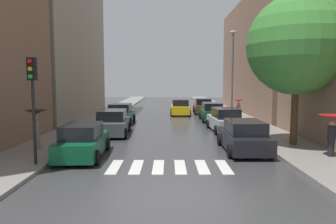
# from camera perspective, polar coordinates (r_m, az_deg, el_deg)

# --- Properties ---
(ground_plane) EXTENTS (28.00, 72.00, 0.04)m
(ground_plane) POSITION_cam_1_polar(r_m,az_deg,el_deg) (33.50, 0.11, -0.48)
(ground_plane) COLOR #39393B
(sidewalk_left) EXTENTS (3.00, 72.00, 0.15)m
(sidewalk_left) POSITION_cam_1_polar(r_m,az_deg,el_deg) (34.10, -10.88, -0.31)
(sidewalk_left) COLOR gray
(sidewalk_left) RESTS_ON ground
(sidewalk_right) EXTENTS (3.00, 72.00, 0.15)m
(sidewalk_right) POSITION_cam_1_polar(r_m,az_deg,el_deg) (34.12, 11.09, -0.31)
(sidewalk_right) COLOR gray
(sidewalk_right) RESTS_ON ground
(crosswalk_stripes) EXTENTS (4.95, 2.20, 0.01)m
(crosswalk_stripes) POSITION_cam_1_polar(r_m,az_deg,el_deg) (13.18, 0.25, -9.87)
(crosswalk_stripes) COLOR silver
(crosswalk_stripes) RESTS_ON ground
(building_left_mid) EXTENTS (6.00, 17.24, 18.23)m
(building_left_mid) POSITION_cam_1_polar(r_m,az_deg,el_deg) (33.36, -19.84, 14.92)
(building_left_mid) COLOR #9E9384
(building_left_mid) RESTS_ON ground
(building_right_mid) EXTENTS (6.00, 21.99, 12.37)m
(building_right_mid) POSITION_cam_1_polar(r_m,az_deg,el_deg) (37.07, 17.61, 9.45)
(building_right_mid) COLOR #8C6B56
(building_right_mid) RESTS_ON ground
(parked_car_left_nearest) EXTENTS (2.10, 4.35, 1.58)m
(parked_car_left_nearest) POSITION_cam_1_polar(r_m,az_deg,el_deg) (15.14, -15.10, -5.17)
(parked_car_left_nearest) COLOR #0C4C2D
(parked_car_left_nearest) RESTS_ON ground
(parked_car_left_second) EXTENTS (2.28, 4.62, 1.65)m
(parked_car_left_second) POSITION_cam_1_polar(r_m,az_deg,el_deg) (21.12, -9.95, -1.97)
(parked_car_left_second) COLOR #474C51
(parked_car_left_second) RESTS_ON ground
(parked_car_left_third) EXTENTS (2.10, 4.02, 1.68)m
(parked_car_left_third) POSITION_cam_1_polar(r_m,az_deg,el_deg) (26.39, -8.52, -0.42)
(parked_car_left_third) COLOR #0C4C2D
(parked_car_left_third) RESTS_ON ground
(parked_car_right_nearest) EXTENTS (2.12, 4.42, 1.57)m
(parked_car_right_nearest) POSITION_cam_1_polar(r_m,az_deg,el_deg) (16.28, 13.56, -4.39)
(parked_car_right_nearest) COLOR black
(parked_car_right_nearest) RESTS_ON ground
(parked_car_right_second) EXTENTS (2.17, 4.69, 1.66)m
(parked_car_right_second) POSITION_cam_1_polar(r_m,az_deg,el_deg) (22.48, 10.26, -1.51)
(parked_car_right_second) COLOR #B2B7BF
(parked_car_right_second) RESTS_ON ground
(parked_car_right_third) EXTENTS (2.01, 4.41, 1.63)m
(parked_car_right_third) POSITION_cam_1_polar(r_m,az_deg,el_deg) (28.30, 7.93, -0.05)
(parked_car_right_third) COLOR #0C4C2D
(parked_car_right_third) RESTS_ON ground
(parked_car_right_fourth) EXTENTS (2.14, 4.64, 1.64)m
(parked_car_right_fourth) POSITION_cam_1_polar(r_m,az_deg,el_deg) (34.89, 6.35, 1.03)
(parked_car_right_fourth) COLOR brown
(parked_car_right_fourth) RESTS_ON ground
(taxi_midroad) EXTENTS (2.14, 4.62, 1.81)m
(taxi_midroad) POSITION_cam_1_polar(r_m,az_deg,el_deg) (33.20, 2.26, 0.82)
(taxi_midroad) COLOR yellow
(taxi_midroad) RESTS_ON ground
(pedestrian_foreground) EXTENTS (1.07, 1.07, 1.98)m
(pedestrian_foreground) POSITION_cam_1_polar(r_m,az_deg,el_deg) (16.75, -22.70, -1.35)
(pedestrian_foreground) COLOR gray
(pedestrian_foreground) RESTS_ON sidewalk_left
(pedestrian_by_kerb) EXTENTS (0.99, 0.99, 1.85)m
(pedestrian_by_kerb) POSITION_cam_1_polar(r_m,az_deg,el_deg) (26.99, 12.64, 1.16)
(pedestrian_by_kerb) COLOR gray
(pedestrian_by_kerb) RESTS_ON sidewalk_right
(pedestrian_far_side) EXTENTS (1.18, 1.18, 1.87)m
(pedestrian_far_side) POSITION_cam_1_polar(r_m,az_deg,el_deg) (15.85, 27.56, -2.03)
(pedestrian_far_side) COLOR black
(pedestrian_far_side) RESTS_ON sidewalk_right
(street_tree_right) EXTENTS (5.20, 5.20, 7.84)m
(street_tree_right) POSITION_cam_1_polar(r_m,az_deg,el_deg) (18.05, 22.30, 11.10)
(street_tree_right) COLOR #513823
(street_tree_right) RESTS_ON sidewalk_right
(traffic_light_left_corner) EXTENTS (0.30, 0.42, 4.30)m
(traffic_light_left_corner) POSITION_cam_1_polar(r_m,az_deg,el_deg) (13.69, -23.28, 4.17)
(traffic_light_left_corner) COLOR black
(traffic_light_left_corner) RESTS_ON sidewalk_left
(lamp_post_right) EXTENTS (0.60, 0.28, 7.70)m
(lamp_post_right) POSITION_cam_1_polar(r_m,az_deg,el_deg) (28.17, 11.59, 7.55)
(lamp_post_right) COLOR #595B60
(lamp_post_right) RESTS_ON sidewalk_right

